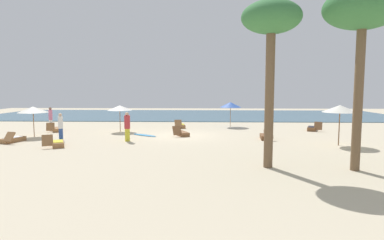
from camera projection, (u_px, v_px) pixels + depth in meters
ground_plane at (180, 136)px, 22.47m from camera, size 60.00×60.00×0.00m
ocean_water at (190, 115)px, 39.37m from camera, size 48.00×16.00×0.06m
umbrella_0 at (230, 105)px, 27.47m from camera, size 1.80×1.80×2.11m
umbrella_1 at (33, 110)px, 21.88m from camera, size 1.97×1.97×2.05m
umbrella_2 at (340, 109)px, 18.49m from camera, size 1.96×1.96×2.33m
umbrella_3 at (120, 108)px, 24.41m from camera, size 1.84×1.84×1.99m
lounger_0 at (13, 139)px, 19.78m from camera, size 1.03×1.77×0.71m
lounger_1 at (181, 133)px, 22.47m from camera, size 1.21×1.73×0.74m
lounger_2 at (180, 126)px, 26.95m from camera, size 0.92×1.75×0.72m
lounger_3 at (57, 129)px, 24.68m from camera, size 1.13×1.76×0.72m
lounger_4 at (57, 143)px, 18.36m from camera, size 1.23×1.73×0.74m
lounger_5 at (266, 137)px, 20.98m from camera, size 0.74×1.74×0.68m
lounger_6 at (312, 128)px, 25.20m from camera, size 1.15×1.74×0.74m
person_0 at (61, 126)px, 20.51m from camera, size 0.36×0.36×1.72m
person_1 at (51, 118)px, 25.73m from camera, size 0.39×0.39×1.79m
person_2 at (127, 127)px, 20.11m from camera, size 0.48×0.48×1.82m
palm_0 at (271, 25)px, 13.02m from camera, size 2.42×2.42×6.80m
palm_1 at (363, 12)px, 12.47m from camera, size 2.98×2.98×7.19m
surfboard at (144, 135)px, 22.55m from camera, size 2.02×1.59×0.07m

